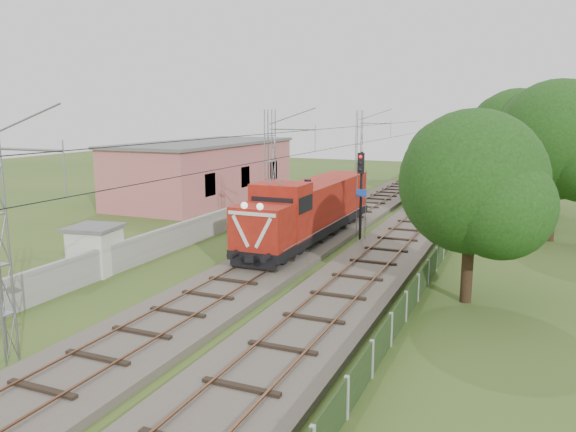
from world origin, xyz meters
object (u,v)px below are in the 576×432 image
at_px(locomotive, 310,209).
at_px(relay_hut, 95,249).
at_px(coach_rake, 481,146).
at_px(signal_post, 361,181).

xyz_separation_m(locomotive, relay_hut, (-7.40, -10.22, -0.91)).
height_order(coach_rake, relay_hut, coach_rake).
xyz_separation_m(coach_rake, relay_hut, (-12.40, -70.82, -1.38)).
distance_m(signal_post, relay_hut, 15.39).
bearing_deg(relay_hut, signal_post, 47.55).
bearing_deg(relay_hut, locomotive, 54.10).
bearing_deg(locomotive, signal_post, 18.91).
height_order(coach_rake, signal_post, signal_post).
distance_m(coach_rake, relay_hut, 71.92).
distance_m(locomotive, signal_post, 3.45).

